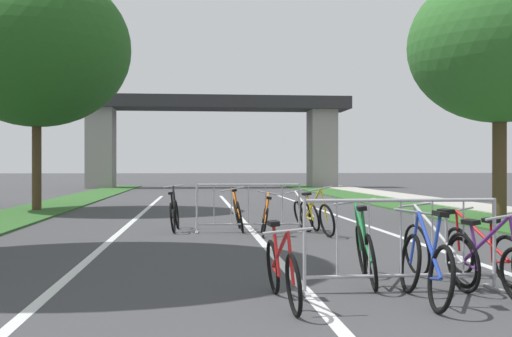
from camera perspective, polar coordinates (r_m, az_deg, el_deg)
grass_verge_left at (r=23.38m, az=-17.97°, el=-3.27°), size 2.20×50.53×0.05m
grass_verge_right at (r=24.05m, az=12.86°, el=-3.18°), size 2.20×50.53×0.05m
sidewalk_path_right at (r=24.78m, az=17.46°, el=-3.05°), size 1.97×50.53×0.08m
lane_stripe_center at (r=16.84m, az=-1.20°, el=-4.65°), size 0.14×29.24×0.01m
lane_stripe_right_lane at (r=17.29m, az=8.33°, el=-4.53°), size 0.14×29.24×0.01m
lane_stripe_left_lane at (r=16.87m, az=-10.96°, el=-4.65°), size 0.14×29.24×0.01m
overpass_bridge at (r=44.00m, az=-3.84°, el=3.97°), size 18.64×3.40×6.23m
tree_left_oak_mid at (r=21.81m, az=-19.01°, el=10.16°), size 5.94×5.94×7.74m
tree_right_pine_far at (r=18.51m, az=20.93°, el=10.19°), size 4.85×4.85×6.72m
crowd_barrier_nearest at (r=7.42m, az=12.83°, el=-6.73°), size 2.27×0.47×1.05m
crowd_barrier_second at (r=13.72m, az=-0.69°, el=-3.58°), size 2.28×0.50×1.05m
bicycle_red_0 at (r=6.59m, az=2.33°, el=-9.12°), size 0.49×1.70×0.84m
bicycle_orange_1 at (r=14.11m, az=-1.62°, el=-4.04°), size 0.52×1.72×0.97m
bicycle_yellow_2 at (r=13.31m, az=5.37°, el=-4.31°), size 0.56×1.73×1.03m
bicycle_green_3 at (r=7.88m, az=9.75°, el=-7.37°), size 0.54×1.69×1.01m
bicycle_black_5 at (r=14.18m, az=-7.30°, el=-4.07°), size 0.45×1.66×1.01m
bicycle_silver_6 at (r=7.98m, az=15.96°, el=-7.23°), size 0.51×1.77×0.96m
bicycle_purple_7 at (r=7.41m, az=20.04°, el=-8.08°), size 0.55×1.61×0.96m
bicycle_blue_8 at (r=6.90m, az=14.88°, el=-8.47°), size 0.55×1.67×0.97m
bicycle_white_9 at (r=14.44m, az=4.48°, el=-4.07°), size 0.64×1.65×0.91m
bicycle_red_10 at (r=8.34m, az=19.60°, el=-7.15°), size 0.61×1.65×0.89m
bicycle_orange_11 at (r=13.17m, az=0.81°, el=-4.48°), size 0.50×1.63×0.90m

